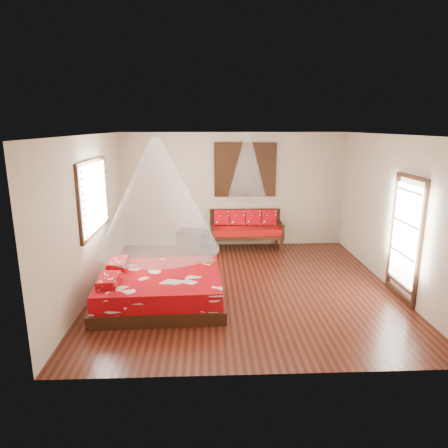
{
  "coord_description": "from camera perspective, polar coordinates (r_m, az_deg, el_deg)",
  "views": [
    {
      "loc": [
        -0.65,
        -7.01,
        2.96
      ],
      "look_at": [
        -0.35,
        0.28,
        1.15
      ],
      "focal_mm": 32.0,
      "sensor_mm": 36.0,
      "label": 1
    }
  ],
  "objects": [
    {
      "name": "room",
      "position": [
        7.22,
        2.87,
        1.43
      ],
      "size": [
        5.54,
        5.54,
        2.84
      ],
      "color": "black",
      "rests_on": "ground"
    },
    {
      "name": "bed",
      "position": [
        7.01,
        -9.11,
        -9.0
      ],
      "size": [
        2.17,
        1.98,
        0.64
      ],
      "rotation": [
        0.0,
        0.0,
        0.03
      ],
      "color": "black",
      "rests_on": "floor"
    },
    {
      "name": "daybed",
      "position": [
        9.75,
        3.13,
        -0.57
      ],
      "size": [
        1.75,
        0.78,
        0.94
      ],
      "color": "black",
      "rests_on": "floor"
    },
    {
      "name": "storage_chest",
      "position": [
        9.86,
        -4.62,
        -2.18
      ],
      "size": [
        0.78,
        0.68,
        0.46
      ],
      "rotation": [
        0.0,
        0.0,
        -0.35
      ],
      "color": "black",
      "rests_on": "floor"
    },
    {
      "name": "shutter_panel",
      "position": [
        9.83,
        3.05,
        7.73
      ],
      "size": [
        1.52,
        0.06,
        1.32
      ],
      "color": "black",
      "rests_on": "wall_back"
    },
    {
      "name": "window_left",
      "position": [
        7.61,
        -18.07,
        3.71
      ],
      "size": [
        0.1,
        1.74,
        1.34
      ],
      "color": "black",
      "rests_on": "wall_left"
    },
    {
      "name": "glazed_door",
      "position": [
        7.49,
        24.46,
        -1.98
      ],
      "size": [
        0.08,
        1.02,
        2.16
      ],
      "color": "black",
      "rests_on": "floor"
    },
    {
      "name": "wine_tray",
      "position": [
        7.41,
        -2.28,
        -5.02
      ],
      "size": [
        0.25,
        0.25,
        0.21
      ],
      "rotation": [
        0.0,
        0.0,
        0.21
      ],
      "color": "brown",
      "rests_on": "bed"
    },
    {
      "name": "mosquito_net_main",
      "position": [
        6.55,
        -9.48,
        3.99
      ],
      "size": [
        1.99,
        1.99,
        1.8
      ],
      "primitive_type": "cone",
      "color": "white",
      "rests_on": "ceiling"
    },
    {
      "name": "mosquito_net_daybed",
      "position": [
        9.36,
        3.33,
        8.02
      ],
      "size": [
        0.94,
        0.94,
        1.5
      ],
      "primitive_type": "cone",
      "color": "white",
      "rests_on": "ceiling"
    }
  ]
}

